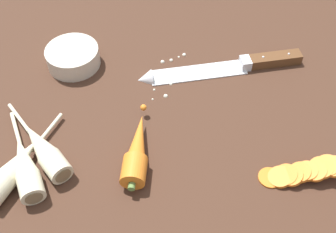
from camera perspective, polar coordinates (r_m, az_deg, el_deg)
The scene contains 9 objects.
ground_plane at distance 79.85cm, azimuth -0.10°, elevation -0.51°, with size 120.00×90.00×4.00cm, color #42281C.
chefs_knife at distance 86.62cm, azimuth 6.98°, elevation 6.68°, with size 34.86×7.02×4.18cm.
whole_carrot at distance 70.69cm, azimuth -4.32°, elevation -4.71°, with size 6.10×17.97×4.20cm.
parsnip_front at distance 72.80cm, azimuth -19.18°, elevation -6.57°, with size 9.11×19.55×4.00cm.
parsnip_mid_left at distance 73.16cm, azimuth -20.66°, elevation -6.86°, with size 11.75×19.18×4.00cm.
parsnip_mid_right at distance 73.93cm, azimuth -16.89°, elevation -4.39°, with size 13.84×18.46×4.00cm.
carrot_slice_stack at distance 72.44cm, azimuth 18.23°, elevation -7.32°, with size 14.27×4.69×4.04cm.
prep_bowl at distance 88.65cm, azimuth -13.06°, elevation 8.12°, with size 11.00×11.00×4.00cm.
mince_crumbs at distance 85.42cm, azimuth 1.10°, elevation 6.13°, with size 13.01×13.16×0.89cm.
Camera 1 is at (-3.44, -50.50, 59.75)cm, focal length 43.92 mm.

